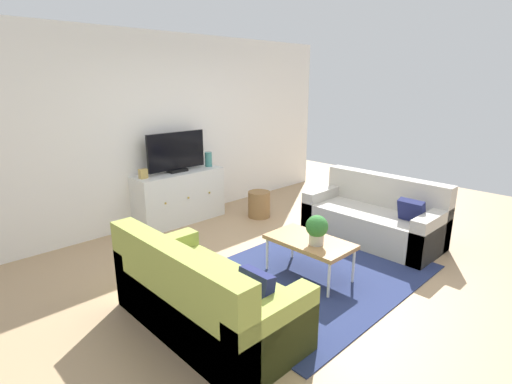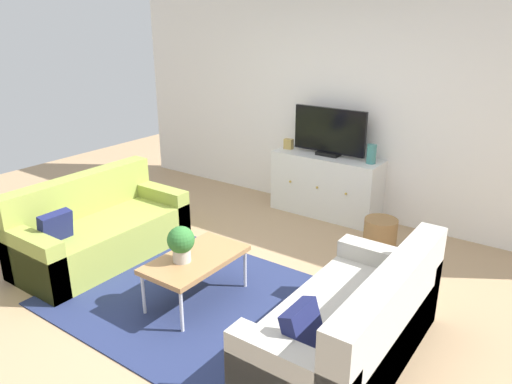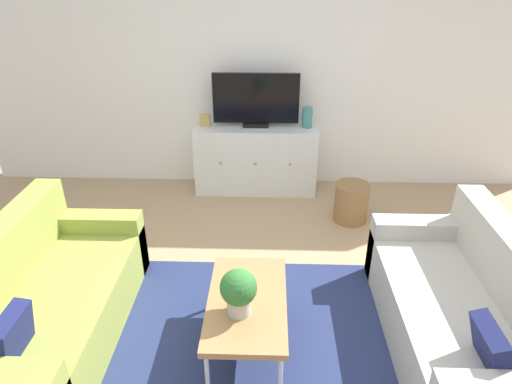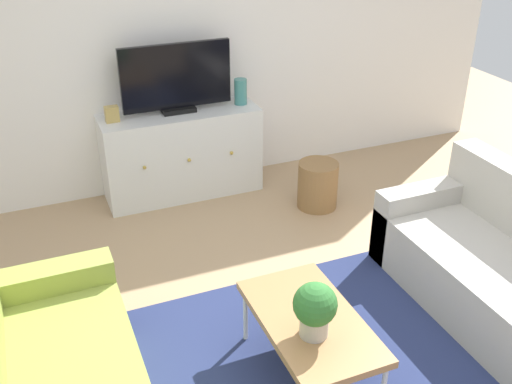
{
  "view_description": "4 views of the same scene",
  "coord_description": "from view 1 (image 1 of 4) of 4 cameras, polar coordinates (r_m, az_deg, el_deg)",
  "views": [
    {
      "loc": [
        -3.11,
        -2.49,
        2.05
      ],
      "look_at": [
        0.0,
        0.7,
        0.77
      ],
      "focal_mm": 27.4,
      "sensor_mm": 36.0,
      "label": 1
    },
    {
      "loc": [
        2.52,
        -2.85,
        2.36
      ],
      "look_at": [
        0.0,
        0.7,
        0.77
      ],
      "focal_mm": 33.97,
      "sensor_mm": 36.0,
      "label": 2
    },
    {
      "loc": [
        0.1,
        -2.37,
        2.37
      ],
      "look_at": [
        0.0,
        0.7,
        0.77
      ],
      "focal_mm": 31.12,
      "sensor_mm": 36.0,
      "label": 3
    },
    {
      "loc": [
        -1.26,
        -2.35,
        2.54
      ],
      "look_at": [
        0.0,
        0.7,
        0.77
      ],
      "focal_mm": 41.79,
      "sensor_mm": 36.0,
      "label": 4
    }
  ],
  "objects": [
    {
      "name": "couch_right_side",
      "position": [
        5.43,
        17.06,
        -3.75
      ],
      "size": [
        0.83,
        1.72,
        0.83
      ],
      "color": "#B2ADA3",
      "rests_on": "ground_plane"
    },
    {
      "name": "coffee_table",
      "position": [
        4.21,
        7.83,
        -7.34
      ],
      "size": [
        0.51,
        0.91,
        0.42
      ],
      "color": "#A37547",
      "rests_on": "ground_plane"
    },
    {
      "name": "wall_back",
      "position": [
        5.96,
        -12.65,
        8.9
      ],
      "size": [
        6.4,
        0.12,
        2.7
      ],
      "primitive_type": "cube",
      "color": "white",
      "rests_on": "ground_plane"
    },
    {
      "name": "mantel_clock",
      "position": [
        5.52,
        -16.15,
        2.58
      ],
      "size": [
        0.11,
        0.07,
        0.13
      ],
      "primitive_type": "cube",
      "color": "tan",
      "rests_on": "tv_console"
    },
    {
      "name": "couch_left_side",
      "position": [
        3.41,
        -8.17,
        -15.41
      ],
      "size": [
        0.83,
        1.72,
        0.83
      ],
      "color": "olive",
      "rests_on": "ground_plane"
    },
    {
      "name": "tv_console",
      "position": [
        5.9,
        -11.08,
        -0.72
      ],
      "size": [
        1.35,
        0.47,
        0.76
      ],
      "color": "silver",
      "rests_on": "ground_plane"
    },
    {
      "name": "ground_plane",
      "position": [
        4.48,
        6.37,
        -11.31
      ],
      "size": [
        10.0,
        10.0,
        0.0
      ],
      "primitive_type": "plane",
      "color": "tan"
    },
    {
      "name": "area_rug",
      "position": [
        4.39,
        7.91,
        -11.85
      ],
      "size": [
        2.5,
        1.9,
        0.01
      ],
      "primitive_type": "cube",
      "color": "navy",
      "rests_on": "ground_plane"
    },
    {
      "name": "potted_plant",
      "position": [
        4.03,
        8.87,
        -5.29
      ],
      "size": [
        0.23,
        0.23,
        0.31
      ],
      "color": "#B7B2A8",
      "rests_on": "coffee_table"
    },
    {
      "name": "glass_vase",
      "position": [
        6.09,
        -6.96,
        4.77
      ],
      "size": [
        0.11,
        0.11,
        0.22
      ],
      "primitive_type": "cylinder",
      "color": "teal",
      "rests_on": "tv_console"
    },
    {
      "name": "flat_screen_tv",
      "position": [
        5.76,
        -11.55,
        5.7
      ],
      "size": [
        0.93,
        0.16,
        0.58
      ],
      "color": "black",
      "rests_on": "tv_console"
    },
    {
      "name": "wicker_basket",
      "position": [
        6.04,
        0.45,
        -1.8
      ],
      "size": [
        0.34,
        0.34,
        0.4
      ],
      "primitive_type": "cylinder",
      "color": "olive",
      "rests_on": "ground_plane"
    }
  ]
}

